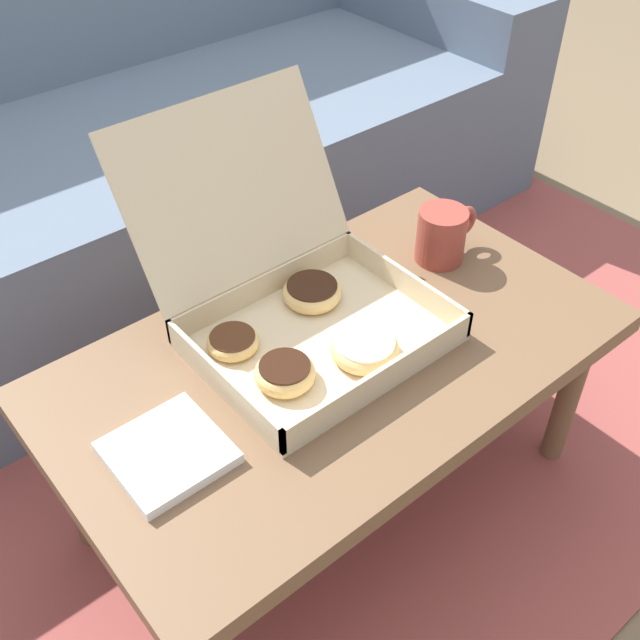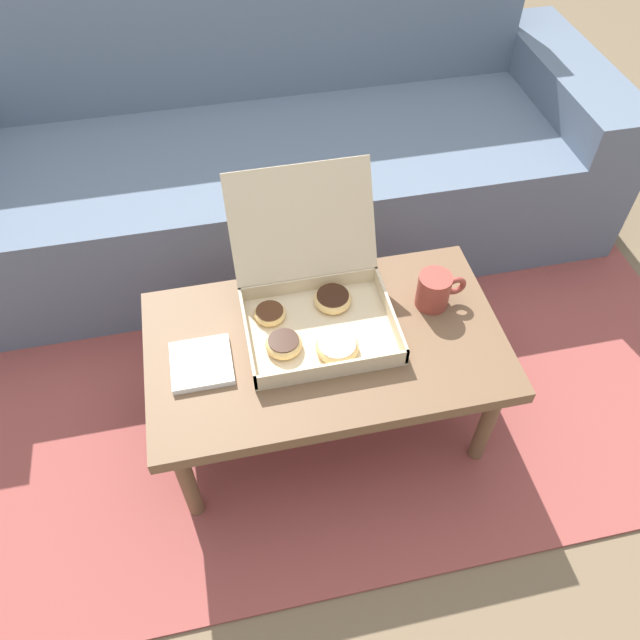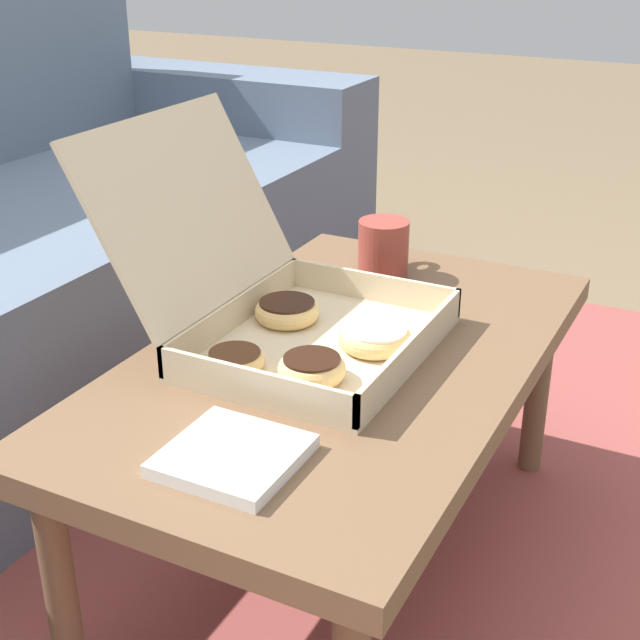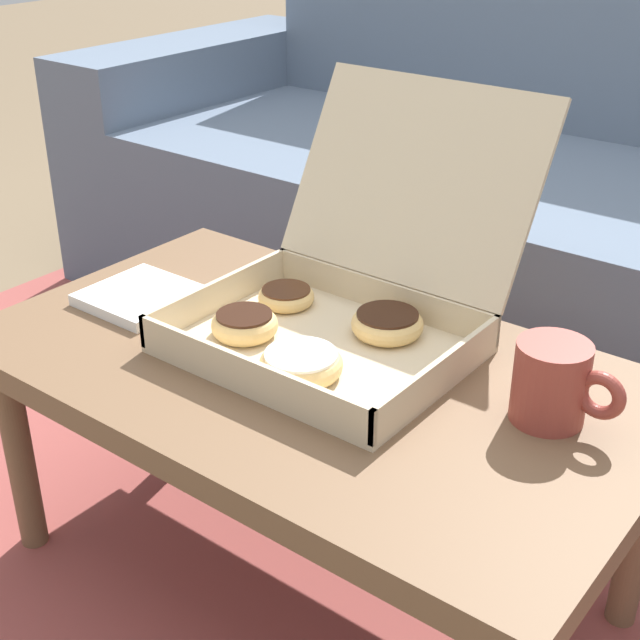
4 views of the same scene
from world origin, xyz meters
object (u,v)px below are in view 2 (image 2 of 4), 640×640
Objects in this scene: coffee_table at (325,350)px; pastry_box at (313,303)px; couch at (270,155)px; coffee_mug at (435,290)px.

pastry_box reaches higher than coffee_table.
coffee_table is (0.00, -0.98, 0.04)m from couch.
pastry_box is (-0.02, 0.09, 0.10)m from coffee_table.
couch is at bearing 109.58° from coffee_mug.
pastry_box is at bearing 177.25° from coffee_mug.
couch is at bearing 90.00° from coffee_table.
couch is 2.59× the size of coffee_table.
couch is 17.74× the size of coffee_mug.
coffee_mug is (0.34, -0.02, -0.01)m from pastry_box.
coffee_mug reaches higher than coffee_table.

